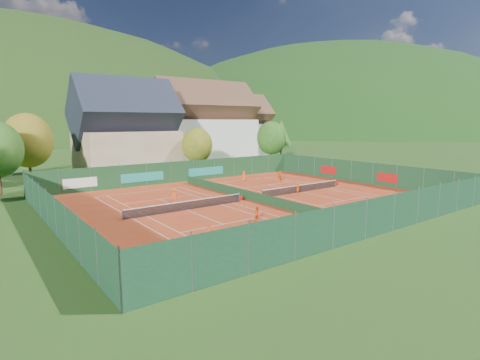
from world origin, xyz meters
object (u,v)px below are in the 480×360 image
object	(u,v)px
hotel_block_a	(205,127)
player_right_far_a	(244,176)
player_left_near	(209,234)
player_right_near	(298,190)
player_right_far_b	(280,176)
ball_hopper	(418,199)
hotel_block_b	(236,130)
player_left_far	(174,195)
chalet	(126,134)
player_left_mid	(258,214)

from	to	relation	value
hotel_block_a	player_right_far_a	size ratio (longest dim) A/B	14.89
player_left_near	player_right_far_a	xyz separation A→B (m)	(18.99, 21.05, 0.03)
player_right_far_a	player_right_near	bearing A→B (deg)	89.38
player_right_far_b	player_left_near	bearing A→B (deg)	7.33
player_left_near	player_right_near	distance (m)	19.58
hotel_block_a	player_right_near	xyz separation A→B (m)	(-9.98, -37.30, -6.69)
ball_hopper	player_right_far_b	size ratio (longest dim) A/B	0.51
hotel_block_b	player_left_far	bearing A→B (deg)	-133.02
ball_hopper	player_right_near	size ratio (longest dim) A/B	0.58
player_left_far	ball_hopper	bearing A→B (deg)	127.45
chalet	player_left_mid	bearing A→B (deg)	-93.14
ball_hopper	hotel_block_a	bearing A→B (deg)	86.27
player_left_near	chalet	bearing A→B (deg)	68.19
chalet	player_right_near	xyz separation A→B (m)	(9.02, -31.30, -5.93)
player_left_mid	player_right_near	world-z (taller)	player_right_near
chalet	player_left_near	world-z (taller)	chalet
hotel_block_a	player_left_mid	size ratio (longest dim) A/B	16.36
hotel_block_a	hotel_block_b	size ratio (longest dim) A/B	1.25
player_left_mid	player_right_far_b	bearing A→B (deg)	34.78
chalet	player_left_mid	distance (m)	37.92
player_left_near	player_right_near	xyz separation A→B (m)	(17.58, 8.62, -0.00)
hotel_block_a	chalet	bearing A→B (deg)	-162.47
chalet	player_left_near	bearing A→B (deg)	-102.10
player_left_mid	player_left_far	bearing A→B (deg)	93.32
player_left_near	player_left_far	size ratio (longest dim) A/B	0.91
hotel_block_a	player_left_mid	xyz separation A→B (m)	(-21.05, -43.39, -6.72)
chalet	hotel_block_a	bearing A→B (deg)	17.53
hotel_block_b	player_right_far_b	distance (m)	41.27
chalet	player_right_near	world-z (taller)	chalet
player_left_mid	player_right_far_b	distance (m)	22.26
player_left_near	player_right_near	bearing A→B (deg)	16.41
player_left_far	player_right_far_b	distance (m)	18.98
player_right_far_b	hotel_block_a	bearing A→B (deg)	-129.45
player_right_far_a	hotel_block_b	bearing A→B (deg)	-118.64
player_left_near	ball_hopper	bearing A→B (deg)	-14.80
ball_hopper	player_right_far_a	size ratio (longest dim) A/B	0.55
hotel_block_b	ball_hopper	distance (m)	58.96
hotel_block_a	player_right_near	world-z (taller)	hotel_block_a
hotel_block_a	ball_hopper	xyz separation A→B (m)	(-3.13, -48.09, -6.83)
hotel_block_a	player_left_far	size ratio (longest dim) A/B	14.25
chalet	player_left_far	size ratio (longest dim) A/B	10.69
player_left_far	player_right_far_a	distance (m)	16.33
chalet	hotel_block_b	bearing A→B (deg)	22.99
chalet	player_right_far_b	world-z (taller)	chalet
ball_hopper	player_left_far	xyz separation A→B (m)	(-20.15, 16.14, 0.20)
hotel_block_b	player_left_far	world-z (taller)	hotel_block_b
hotel_block_b	player_right_near	world-z (taller)	hotel_block_b
player_left_near	player_right_near	world-z (taller)	player_left_near
player_left_far	player_right_near	distance (m)	14.34
player_left_mid	hotel_block_a	bearing A→B (deg)	56.40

